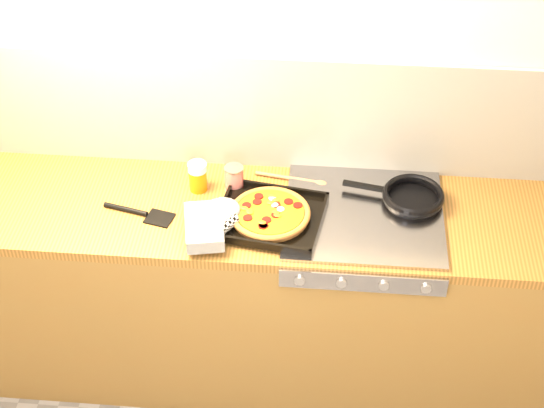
# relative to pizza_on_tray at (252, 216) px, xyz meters

# --- Properties ---
(room_shell) EXTENTS (3.20, 3.20, 3.20)m
(room_shell) POSITION_rel_pizza_on_tray_xyz_m (-0.03, 0.38, 0.21)
(room_shell) COLOR white
(room_shell) RESTS_ON ground
(counter_run) EXTENTS (3.20, 0.62, 0.90)m
(counter_run) POSITION_rel_pizza_on_tray_xyz_m (-0.03, 0.09, -0.49)
(counter_run) COLOR brown
(counter_run) RESTS_ON ground
(stovetop) EXTENTS (0.60, 0.56, 0.02)m
(stovetop) POSITION_rel_pizza_on_tray_xyz_m (0.42, 0.09, -0.04)
(stovetop) COLOR #96969B
(stovetop) RESTS_ON counter_run
(pizza_on_tray) EXTENTS (0.54, 0.43, 0.07)m
(pizza_on_tray) POSITION_rel_pizza_on_tray_xyz_m (0.00, 0.00, 0.00)
(pizza_on_tray) COLOR black
(pizza_on_tray) RESTS_ON stovetop
(frying_pan) EXTENTS (0.41, 0.28, 0.04)m
(frying_pan) POSITION_rel_pizza_on_tray_xyz_m (0.60, 0.18, -0.01)
(frying_pan) COLOR black
(frying_pan) RESTS_ON stovetop
(tomato_can) EXTENTS (0.10, 0.10, 0.11)m
(tomato_can) POSITION_rel_pizza_on_tray_xyz_m (-0.09, 0.21, 0.01)
(tomato_can) COLOR #9E0E0C
(tomato_can) RESTS_ON counter_run
(juice_glass) EXTENTS (0.08, 0.08, 0.12)m
(juice_glass) POSITION_rel_pizza_on_tray_xyz_m (-0.23, 0.20, 0.02)
(juice_glass) COLOR #CD750C
(juice_glass) RESTS_ON counter_run
(wooden_spoon) EXTENTS (0.30, 0.08, 0.02)m
(wooden_spoon) POSITION_rel_pizza_on_tray_xyz_m (0.16, 0.28, -0.03)
(wooden_spoon) COLOR #996641
(wooden_spoon) RESTS_ON counter_run
(black_spatula) EXTENTS (0.29, 0.12, 0.02)m
(black_spatula) POSITION_rel_pizza_on_tray_xyz_m (-0.43, 0.02, -0.04)
(black_spatula) COLOR black
(black_spatula) RESTS_ON counter_run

